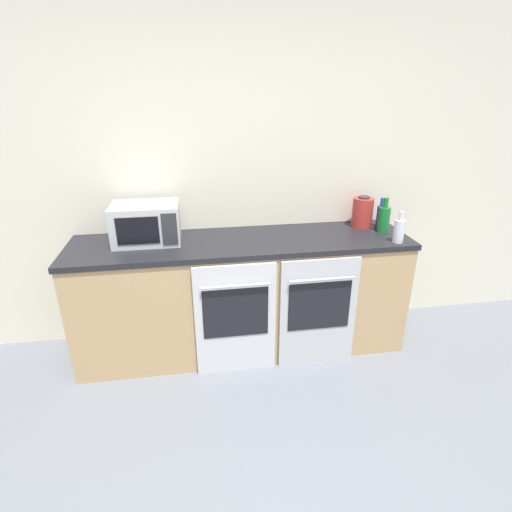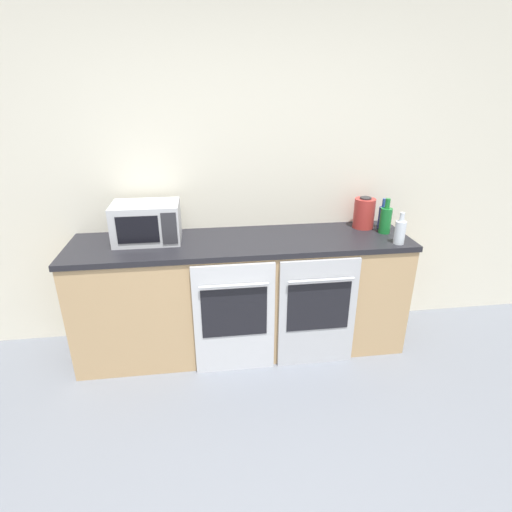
% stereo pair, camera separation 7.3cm
% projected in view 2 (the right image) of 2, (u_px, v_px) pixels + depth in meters
% --- Properties ---
extents(wall_back, '(10.00, 0.06, 2.60)m').
position_uv_depth(wall_back, '(237.00, 179.00, 3.10)').
color(wall_back, silver).
rests_on(wall_back, ground_plane).
extents(counter_back, '(2.51, 0.63, 0.92)m').
position_uv_depth(counter_back, '(243.00, 294.00, 3.13)').
color(counter_back, tan).
rests_on(counter_back, ground_plane).
extents(oven_left, '(0.58, 0.06, 0.86)m').
position_uv_depth(oven_left, '(234.00, 319.00, 2.83)').
color(oven_left, silver).
rests_on(oven_left, ground_plane).
extents(oven_right, '(0.58, 0.06, 0.86)m').
position_uv_depth(oven_right, '(317.00, 313.00, 2.91)').
color(oven_right, '#B7BABF').
rests_on(oven_right, ground_plane).
extents(microwave, '(0.47, 0.33, 0.28)m').
position_uv_depth(microwave, '(147.00, 222.00, 2.88)').
color(microwave, '#B7BABF').
rests_on(microwave, counter_back).
extents(bottle_green, '(0.09, 0.09, 0.27)m').
position_uv_depth(bottle_green, '(385.00, 220.00, 3.05)').
color(bottle_green, '#19722D').
rests_on(bottle_green, counter_back).
extents(bottle_clear, '(0.08, 0.08, 0.23)m').
position_uv_depth(bottle_clear, '(400.00, 232.00, 2.84)').
color(bottle_clear, silver).
rests_on(bottle_clear, counter_back).
extents(bottle_blue, '(0.06, 0.06, 0.24)m').
position_uv_depth(bottle_blue, '(382.00, 217.00, 3.15)').
color(bottle_blue, '#234793').
rests_on(bottle_blue, counter_back).
extents(kettle, '(0.16, 0.16, 0.25)m').
position_uv_depth(kettle, '(364.00, 213.00, 3.16)').
color(kettle, '#B2332D').
rests_on(kettle, counter_back).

